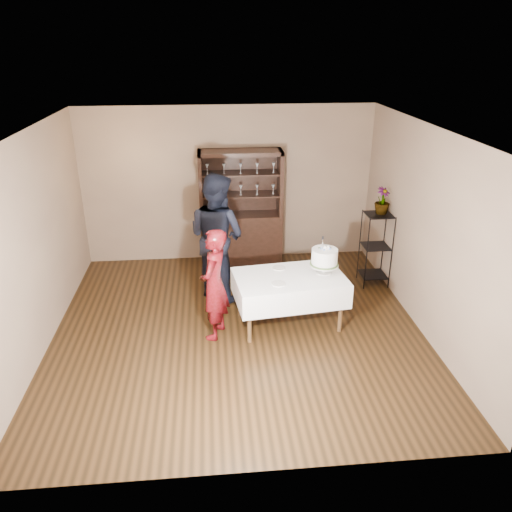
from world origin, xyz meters
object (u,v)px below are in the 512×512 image
at_px(cake_table, 289,288).
at_px(man, 217,236).
at_px(china_hutch, 241,227).
at_px(woman, 214,285).
at_px(plant_etagere, 376,246).
at_px(cake, 324,258).
at_px(potted_plant, 382,201).

distance_m(cake_table, man, 1.45).
height_order(china_hutch, woman, china_hutch).
bearing_deg(woman, man, -165.16).
distance_m(plant_etagere, man, 2.55).
xyz_separation_m(china_hutch, plant_etagere, (2.08, -1.05, -0.01)).
distance_m(plant_etagere, cake, 1.54).
xyz_separation_m(plant_etagere, potted_plant, (0.04, 0.03, 0.74)).
bearing_deg(man, cake_table, 172.79).
xyz_separation_m(plant_etagere, woman, (-2.59, -1.32, 0.11)).
bearing_deg(cake, woman, -170.02).
bearing_deg(man, plant_etagere, -138.03).
height_order(plant_etagere, cake, cake).
bearing_deg(china_hutch, cake, -64.68).
distance_m(plant_etagere, woman, 2.91).
xyz_separation_m(cake_table, potted_plant, (1.61, 1.16, 0.83)).
xyz_separation_m(plant_etagere, cake, (-1.08, -1.05, 0.30)).
xyz_separation_m(china_hutch, cake, (1.00, -2.11, 0.29)).
distance_m(china_hutch, potted_plant, 2.47).
bearing_deg(cake_table, man, 133.59).
relative_size(plant_etagere, potted_plant, 2.90).
bearing_deg(man, china_hutch, -71.50).
height_order(cake_table, man, man).
bearing_deg(plant_etagere, potted_plant, 38.25).
height_order(plant_etagere, cake_table, plant_etagere).
distance_m(plant_etagere, potted_plant, 0.75).
xyz_separation_m(woman, man, (0.07, 1.20, 0.21)).
xyz_separation_m(plant_etagere, man, (-2.52, -0.12, 0.32)).
xyz_separation_m(woman, potted_plant, (2.63, 1.35, 0.63)).
height_order(china_hutch, cake, china_hutch).
height_order(woman, man, man).
xyz_separation_m(china_hutch, man, (-0.44, -1.17, 0.30)).
height_order(china_hutch, man, china_hutch).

